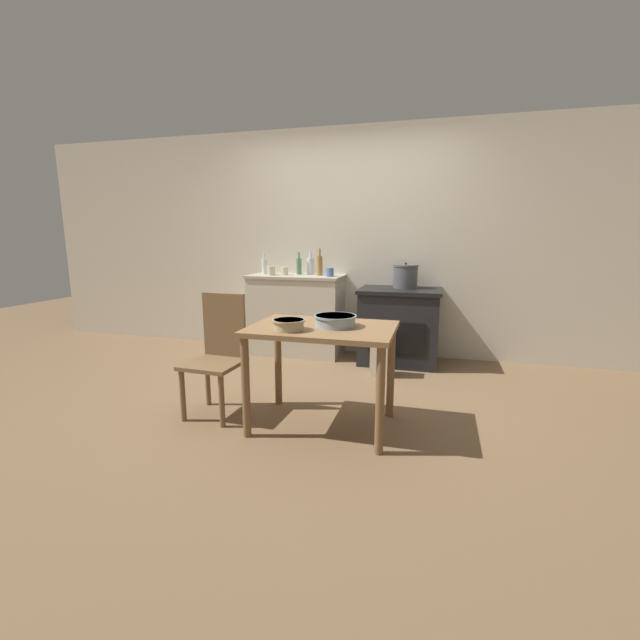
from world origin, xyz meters
TOP-DOWN VIEW (x-y plane):
  - ground_plane at (0.00, 0.00)m, footprint 14.00×14.00m
  - wall_back at (0.00, 1.58)m, footprint 8.00×0.07m
  - counter_cabinet at (-0.54, 1.30)m, footprint 1.07×0.53m
  - stove at (0.65, 1.25)m, footprint 0.86×0.63m
  - work_table at (0.27, -0.51)m, footprint 1.00×0.70m
  - chair at (-0.57, -0.48)m, footprint 0.42×0.42m
  - flour_sack at (0.54, 0.75)m, footprint 0.23×0.16m
  - stock_pot at (0.69, 1.33)m, footprint 0.27×0.27m
  - mixing_bowl_large at (0.08, -0.69)m, footprint 0.22×0.22m
  - mixing_bowl_small at (0.35, -0.49)m, footprint 0.30×0.30m
  - bottle_far_left at (-0.41, 1.45)m, footprint 0.08×0.08m
  - bottle_left at (-0.94, 1.35)m, footprint 0.06×0.06m
  - bottle_mid_left at (-0.53, 1.39)m, footprint 0.06×0.06m
  - bottle_center_left at (-0.27, 1.35)m, footprint 0.06×0.06m
  - cup_center at (-0.66, 1.27)m, footprint 0.07×0.07m
  - cup_center_right at (-0.80, 1.22)m, footprint 0.09×0.09m
  - cup_mid_right at (-0.12, 1.24)m, footprint 0.08×0.08m

SIDE VIEW (x-z plane):
  - ground_plane at x=0.00m, z-range 0.00..0.00m
  - flour_sack at x=0.54m, z-range 0.00..0.36m
  - stove at x=0.65m, z-range 0.00..0.81m
  - counter_cabinet at x=-0.54m, z-range 0.00..0.92m
  - chair at x=-0.57m, z-range 0.02..0.94m
  - work_table at x=0.27m, z-range 0.25..0.99m
  - mixing_bowl_large at x=0.08m, z-range 0.74..0.82m
  - mixing_bowl_small at x=0.35m, z-range 0.74..0.82m
  - stock_pot at x=0.69m, z-range 0.80..1.07m
  - cup_center at x=-0.66m, z-range 0.92..1.01m
  - cup_mid_right at x=-0.12m, z-range 0.92..1.01m
  - cup_center_right at x=-0.80m, z-range 0.92..1.02m
  - bottle_left at x=-0.94m, z-range 0.89..1.13m
  - bottle_mid_left at x=-0.53m, z-range 0.89..1.14m
  - bottle_far_left at x=-0.41m, z-range 0.89..1.15m
  - bottle_center_left at x=-0.27m, z-range 0.88..1.18m
  - wall_back at x=0.00m, z-range 0.00..2.55m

